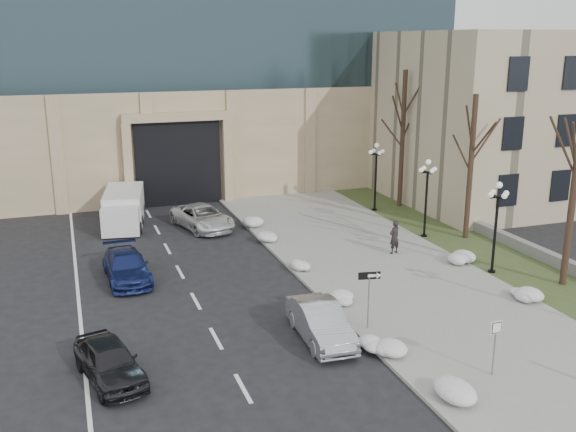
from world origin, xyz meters
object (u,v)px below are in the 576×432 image
car_e (131,211)px  car_c (127,267)px  car_a (109,361)px  keep_sign (496,337)px  lamppost_b (497,215)px  lamppost_c (427,188)px  lamppost_d (376,168)px  pedestrian (394,237)px  one_way_sign (373,282)px  car_b (321,322)px  car_d (202,217)px  box_truck (124,209)px

car_e → car_c: bearing=-91.3°
car_a → car_e: bearing=68.2°
keep_sign → lamppost_b: 10.90m
lamppost_c → lamppost_d: same height
car_a → pedestrian: (15.72, 8.64, 0.34)m
car_e → pedestrian: pedestrian is taller
lamppost_c → keep_sign: bearing=-112.9°
lamppost_c → car_a: bearing=-150.2°
lamppost_b → lamppost_d: size_ratio=1.00×
keep_sign → lamppost_b: bearing=50.2°
car_c → one_way_sign: bearing=-48.7°
pedestrian → keep_sign: 13.34m
pedestrian → keep_sign: bearing=58.4°
pedestrian → car_b: bearing=28.9°
car_b → pedestrian: (7.68, 8.21, 0.31)m
car_e → pedestrian: size_ratio=1.98×
one_way_sign → keep_sign: 5.33m
car_d → lamppost_c: size_ratio=1.11×
car_a → pedestrian: pedestrian is taller
keep_sign → box_truck: bearing=109.3°
pedestrian → one_way_sign: (-5.43, -8.16, 1.05)m
car_c → lamppost_b: (17.44, -5.24, 2.37)m
lamppost_c → lamppost_d: 6.50m
car_c → car_d: (5.39, 7.62, 0.03)m
car_e → lamppost_b: lamppost_b is taller
car_c → lamppost_d: 19.24m
car_e → one_way_sign: size_ratio=1.44×
keep_sign → car_a: bearing=157.6°
car_b → car_d: bearing=96.1°
keep_sign → lamppost_c: size_ratio=0.45×
pedestrian → lamppost_b: size_ratio=0.39×
car_b → car_e: (-5.10, 20.24, -0.11)m
car_d → box_truck: (-4.52, 2.65, 0.28)m
keep_sign → car_c: bearing=124.9°
car_e → one_way_sign: 21.53m
car_a → car_e: 20.88m
pedestrian → box_truck: 17.44m
car_a → car_c: 9.74m
car_a → car_b: 8.05m
car_b → keep_sign: keep_sign is taller
keep_sign → car_d: bearing=101.2°
car_d → lamppost_c: 13.83m
car_a → box_truck: size_ratio=0.60×
car_a → car_b: car_b is taller
car_a → keep_sign: size_ratio=1.92×
car_a → lamppost_d: (18.98, 17.38, 2.37)m
one_way_sign → pedestrian: bearing=66.5°
car_c → lamppost_d: bearing=21.5°
box_truck → lamppost_d: bearing=0.8°
car_e → lamppost_d: lamppost_d is taller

